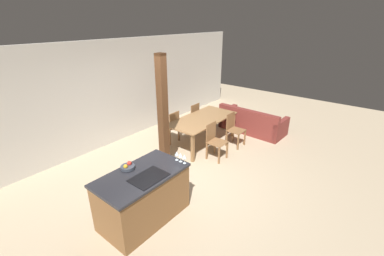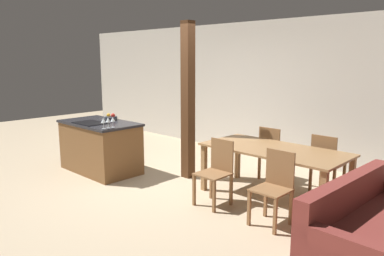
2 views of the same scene
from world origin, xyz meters
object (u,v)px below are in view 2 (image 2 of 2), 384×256
object	(u,v)px
fruit_bowl	(111,117)
wine_glass_middle	(108,120)
dining_chair_near_left	(216,171)
dining_chair_near_right	(274,186)
wine_glass_near	(103,121)
kitchen_island	(100,146)
couch	(375,232)
wine_glass_far	(113,119)
dining_table	(274,154)
dining_chair_far_left	(273,152)
dining_chair_far_right	(326,163)
timber_post	(188,101)

from	to	relation	value
fruit_bowl	wine_glass_middle	bearing A→B (deg)	-36.87
dining_chair_near_left	dining_chair_near_right	distance (m)	0.90
wine_glass_near	fruit_bowl	bearing A→B (deg)	138.88
wine_glass_middle	dining_chair_near_left	xyz separation A→B (m)	(1.80, 0.49, -0.55)
kitchen_island	dining_chair_near_left	world-z (taller)	kitchen_island
wine_glass_near	couch	bearing A→B (deg)	8.99
fruit_bowl	wine_glass_far	bearing A→B (deg)	-32.09
dining_table	dining_chair_far_left	size ratio (longest dim) A/B	2.26
wine_glass_middle	wine_glass_far	distance (m)	0.09
wine_glass_near	dining_chair_near_left	xyz separation A→B (m)	(1.80, 0.58, -0.55)
dining_chair_near_left	dining_chair_far_right	distance (m)	1.68
dining_chair_far_right	couch	xyz separation A→B (m)	(1.15, -1.39, -0.21)
wine_glass_far	timber_post	bearing A→B (deg)	55.19
couch	timber_post	distance (m)	3.37
wine_glass_far	dining_chair_near_right	xyz separation A→B (m)	(2.70, 0.40, -0.55)
dining_chair_near_left	wine_glass_far	bearing A→B (deg)	-167.35
fruit_bowl	couch	distance (m)	4.61
fruit_bowl	wine_glass_far	size ratio (longest dim) A/B	1.37
dining_table	dining_chair_near_left	bearing A→B (deg)	-122.34
fruit_bowl	dining_chair_far_left	size ratio (longest dim) A/B	0.26
fruit_bowl	dining_chair_near_right	bearing A→B (deg)	-0.64
couch	dining_chair_far_left	bearing A→B (deg)	58.03
kitchen_island	dining_chair_near_right	world-z (taller)	kitchen_island
dining_chair_far_left	wine_glass_middle	bearing A→B (deg)	46.70
dining_table	dining_chair_near_left	size ratio (longest dim) A/B	2.26
fruit_bowl	dining_table	world-z (taller)	fruit_bowl
wine_glass_middle	couch	xyz separation A→B (m)	(3.85, 0.52, -0.76)
dining_table	timber_post	size ratio (longest dim) A/B	0.78
dining_table	timber_post	bearing A→B (deg)	-175.56
dining_table	dining_chair_far_left	xyz separation A→B (m)	(-0.45, 0.71, -0.18)
dining_chair_near_left	wine_glass_near	bearing A→B (deg)	-162.22
wine_glass_near	dining_chair_far_left	xyz separation A→B (m)	(1.80, 2.00, -0.55)
dining_chair_near_left	dining_chair_far_left	bearing A→B (deg)	90.00
fruit_bowl	wine_glass_near	distance (m)	0.94
kitchen_island	fruit_bowl	bearing A→B (deg)	99.28
dining_table	wine_glass_near	bearing A→B (deg)	-150.23
fruit_bowl	kitchen_island	bearing A→B (deg)	-80.72
dining_chair_near_left	fruit_bowl	bearing A→B (deg)	179.13
wine_glass_near	dining_chair_near_right	world-z (taller)	wine_glass_near
dining_chair_far_right	dining_chair_near_left	bearing A→B (deg)	57.66
dining_chair_near_right	couch	bearing A→B (deg)	1.59
kitchen_island	dining_chair_far_right	bearing A→B (deg)	26.23
dining_chair_near_left	dining_chair_far_right	bearing A→B (deg)	57.66
wine_glass_near	timber_post	world-z (taller)	timber_post
dining_table	dining_chair_far_right	world-z (taller)	dining_chair_far_right
fruit_bowl	dining_chair_near_right	distance (m)	3.44
timber_post	dining_chair_far_left	bearing A→B (deg)	36.81
wine_glass_far	dining_chair_far_right	xyz separation A→B (m)	(2.70, 1.82, -0.55)
dining_chair_near_left	dining_chair_far_right	world-z (taller)	same
wine_glass_near	wine_glass_middle	xyz separation A→B (m)	(0.00, 0.09, 0.00)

